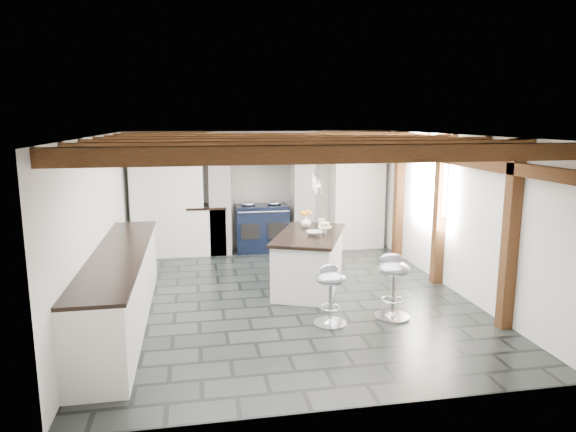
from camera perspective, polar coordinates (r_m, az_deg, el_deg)
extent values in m
plane|color=black|center=(7.50, -0.20, -8.87)|extent=(6.00, 6.00, 0.00)
plane|color=white|center=(10.13, -3.23, 2.93)|extent=(5.00, 0.00, 5.00)
plane|color=white|center=(7.20, -20.19, -0.88)|extent=(0.00, 6.00, 6.00)
plane|color=white|center=(8.02, 17.65, 0.41)|extent=(0.00, 6.00, 6.00)
plane|color=white|center=(7.08, -0.21, 8.97)|extent=(6.00, 6.00, 0.00)
cube|color=white|center=(9.80, -7.64, 1.40)|extent=(0.40, 0.60, 1.90)
cube|color=white|center=(10.00, 1.56, 1.68)|extent=(0.40, 0.60, 1.90)
cube|color=brown|center=(9.76, -3.05, 7.59)|extent=(2.10, 0.65, 0.18)
cube|color=white|center=(9.75, -3.06, 8.50)|extent=(2.00, 0.60, 0.31)
cube|color=black|center=(9.44, -2.80, 7.86)|extent=(1.00, 0.03, 0.22)
cube|color=silver|center=(9.42, -2.79, 7.85)|extent=(0.90, 0.01, 0.14)
cube|color=white|center=(9.79, -13.21, 1.51)|extent=(1.30, 0.58, 2.00)
cube|color=white|center=(10.27, 7.58, 2.12)|extent=(1.00, 0.58, 2.00)
cube|color=white|center=(6.75, -18.11, -7.72)|extent=(0.60, 3.80, 0.88)
cube|color=black|center=(6.63, -18.34, -3.94)|extent=(0.64, 3.80, 0.04)
cube|color=white|center=(9.88, -9.01, -1.56)|extent=(0.70, 0.60, 0.88)
cube|color=black|center=(9.80, -9.09, 1.07)|extent=(0.74, 0.64, 0.04)
cube|color=brown|center=(7.89, 17.46, 6.11)|extent=(0.15, 5.80, 0.14)
plane|color=white|center=(8.49, 15.79, 3.77)|extent=(0.00, 0.90, 0.90)
cube|color=brown|center=(4.55, 5.66, 6.86)|extent=(5.00, 0.16, 0.16)
cube|color=brown|center=(5.38, 3.09, 7.47)|extent=(5.00, 0.16, 0.16)
cube|color=brown|center=(6.23, 1.22, 7.91)|extent=(5.00, 0.16, 0.16)
cube|color=brown|center=(7.08, -0.21, 8.24)|extent=(5.00, 0.16, 0.16)
cube|color=brown|center=(7.93, -1.34, 8.50)|extent=(5.00, 0.16, 0.16)
cube|color=brown|center=(8.79, -2.24, 8.70)|extent=(5.00, 0.16, 0.16)
cube|color=brown|center=(9.65, -2.99, 8.87)|extent=(5.00, 0.16, 0.16)
cube|color=brown|center=(6.64, 23.48, -2.04)|extent=(0.15, 0.15, 2.30)
cube|color=brown|center=(8.16, 16.50, 0.63)|extent=(0.15, 0.15, 2.30)
cube|color=brown|center=(9.60, 12.21, 2.27)|extent=(0.15, 0.15, 2.30)
cylinder|color=black|center=(7.14, 3.44, 5.99)|extent=(0.01, 0.01, 0.56)
cylinder|color=white|center=(7.18, 3.41, 3.37)|extent=(0.09, 0.09, 0.22)
cylinder|color=black|center=(7.44, 3.26, 6.18)|extent=(0.01, 0.01, 0.56)
cylinder|color=white|center=(7.48, 3.23, 3.66)|extent=(0.09, 0.09, 0.22)
cylinder|color=black|center=(7.75, 3.09, 6.36)|extent=(0.01, 0.01, 0.56)
cylinder|color=white|center=(7.78, 3.07, 3.93)|extent=(0.09, 0.09, 0.22)
cube|color=black|center=(9.94, -2.95, -1.32)|extent=(1.00, 0.60, 0.90)
ellipsoid|color=silver|center=(9.82, -4.42, 1.37)|extent=(0.28, 0.28, 0.11)
ellipsoid|color=silver|center=(9.88, -1.54, 1.46)|extent=(0.28, 0.28, 0.11)
cylinder|color=silver|center=(9.55, -2.72, 0.46)|extent=(0.95, 0.03, 0.03)
cube|color=black|center=(9.62, -4.19, -1.73)|extent=(0.35, 0.02, 0.30)
cube|color=black|center=(9.68, -1.25, -1.62)|extent=(0.35, 0.02, 0.30)
cube|color=white|center=(7.76, 2.37, -5.14)|extent=(1.37, 1.81, 0.79)
cube|color=black|center=(7.66, 2.39, -2.12)|extent=(1.47, 1.91, 0.05)
imported|color=white|center=(8.09, 1.99, -0.63)|extent=(0.22, 0.22, 0.17)
ellipsoid|color=orange|center=(8.07, 2.00, 0.35)|extent=(0.18, 0.18, 0.11)
cylinder|color=white|center=(7.92, 3.75, -0.93)|extent=(0.11, 0.11, 0.16)
imported|color=white|center=(7.55, 2.95, -1.91)|extent=(0.31, 0.31, 0.06)
cylinder|color=white|center=(7.65, 4.12, -1.62)|extent=(0.05, 0.05, 0.09)
cylinder|color=white|center=(7.64, 4.12, -1.24)|extent=(0.20, 0.20, 0.01)
cylinder|color=#C7BA85|center=(7.63, 4.12, -0.96)|extent=(0.15, 0.15, 0.06)
cylinder|color=silver|center=(6.85, 11.48, -10.90)|extent=(0.45, 0.45, 0.03)
cone|color=silver|center=(6.84, 11.49, -10.54)|extent=(0.20, 0.20, 0.08)
cylinder|color=silver|center=(6.74, 11.58, -8.35)|extent=(0.05, 0.05, 0.56)
torus|color=silver|center=(6.77, 11.55, -9.09)|extent=(0.29, 0.29, 0.02)
ellipsoid|color=#8F929C|center=(6.65, 11.68, -5.77)|extent=(0.52, 0.52, 0.18)
ellipsoid|color=#8F929C|center=(6.72, 11.66, -4.69)|extent=(0.31, 0.20, 0.16)
cylinder|color=silver|center=(6.54, 4.69, -11.80)|extent=(0.41, 0.41, 0.03)
cone|color=silver|center=(6.52, 4.70, -11.46)|extent=(0.19, 0.19, 0.07)
cylinder|color=silver|center=(6.43, 4.73, -9.38)|extent=(0.05, 0.05, 0.51)
torus|color=silver|center=(6.46, 4.72, -10.08)|extent=(0.26, 0.26, 0.02)
ellipsoid|color=#8F929C|center=(6.34, 4.77, -6.92)|extent=(0.45, 0.45, 0.17)
ellipsoid|color=#8F929C|center=(6.39, 4.37, -5.90)|extent=(0.28, 0.17, 0.14)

